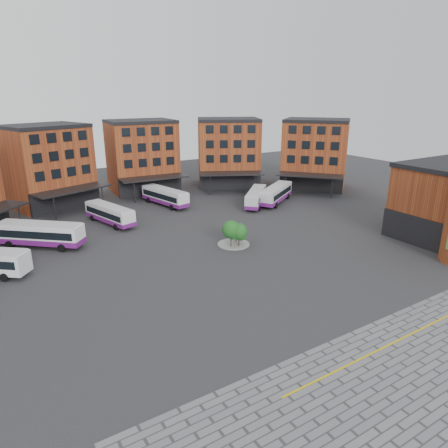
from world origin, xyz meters
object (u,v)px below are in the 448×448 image
tree_island (235,232)px  bus_b (40,234)px  bus_c (110,214)px  bus_e (256,197)px  bus_f (276,194)px  bus_d (165,196)px

tree_island → bus_b: tree_island is taller
bus_c → bus_e: bus_c is taller
bus_c → bus_f: (30.40, -3.89, 0.11)m
bus_c → bus_e: (26.04, -3.41, -0.03)m
bus_c → bus_f: 30.64m
bus_d → bus_c: bearing=-168.2°
bus_b → bus_f: bearing=-47.7°
bus_b → bus_d: (22.81, 10.45, -0.11)m
bus_b → bus_e: 36.98m
tree_island → bus_e: size_ratio=0.49×
bus_d → bus_b: bearing=-168.5°
bus_d → bus_f: size_ratio=1.04×
tree_island → bus_e: bearing=46.3°
bus_c → bus_e: bearing=-23.1°
bus_b → bus_d: size_ratio=0.94×
bus_e → bus_d: bearing=-167.3°
bus_b → bus_d: bearing=-24.5°
bus_c → bus_e: size_ratio=1.20×
bus_b → bus_c: 11.97m
tree_island → bus_e: (14.45, 15.10, -0.42)m
bus_e → bus_f: 4.39m
tree_island → bus_e: tree_island is taller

